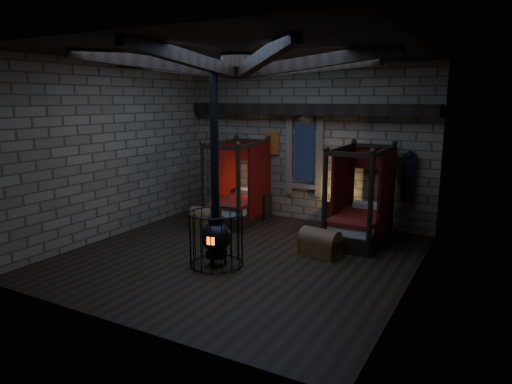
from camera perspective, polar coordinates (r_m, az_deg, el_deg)
The scene contains 8 objects.
room at distance 9.46m, azimuth -1.89°, elevation 14.12°, with size 7.02×7.02×4.29m.
bed_left at distance 12.58m, azimuth -2.13°, elevation -1.21°, with size 1.31×2.20×2.19m.
bed_right at distance 11.10m, azimuth 12.89°, elevation -3.18°, with size 1.14×2.14×2.23m.
trunk_left at distance 11.91m, azimuth -6.16°, elevation -3.38°, with size 0.92×0.71×0.60m.
trunk_right at distance 9.97m, azimuth 8.01°, elevation -6.38°, with size 0.90×0.65×0.61m.
nightstand_left at distance 12.92m, azimuth 0.83°, elevation -1.69°, with size 0.46×0.44×0.85m.
nightstand_right at distance 12.10m, azimuth 9.99°, elevation -2.73°, with size 0.46×0.44×0.79m.
stove at distance 9.21m, azimuth -5.00°, elevation -5.30°, with size 1.09×1.09×4.05m.
Camera 1 is at (4.82, -8.04, 3.32)m, focal length 32.00 mm.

